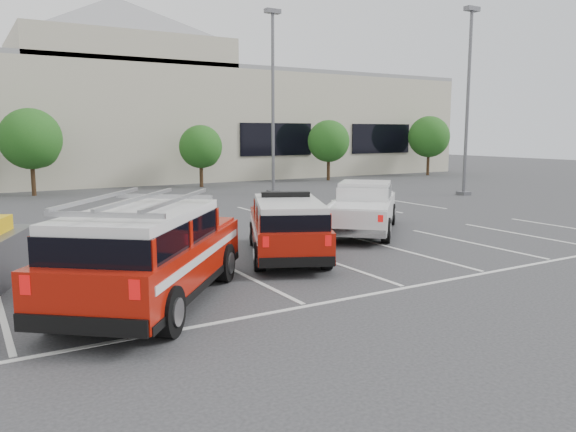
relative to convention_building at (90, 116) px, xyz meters
name	(u,v)px	position (x,y,z in m)	size (l,w,h in m)	color
ground	(335,263)	(-0.18, -31.86, -4.72)	(120.00, 120.00, 0.00)	#2F2F31
stall_markings	(258,237)	(-0.18, -27.36, -4.71)	(23.00, 15.00, 0.01)	silver
convention_building	(90,116)	(0.00, 0.00, 0.00)	(60.00, 16.99, 13.20)	#B3AD97
tree_mid_left	(32,141)	(-5.09, -9.82, -1.68)	(3.37, 3.37, 4.85)	#3F2B19
tree_mid_right	(202,148)	(4.91, -9.82, -2.22)	(2.77, 2.77, 3.99)	#3F2B19
tree_right	(329,143)	(14.91, -9.82, -1.95)	(3.07, 3.07, 4.42)	#3F2B19
tree_far_right	(429,138)	(24.91, -9.82, -1.68)	(3.37, 3.37, 4.85)	#3F2B19
light_pole_mid	(273,102)	(6.82, -15.86, 0.47)	(0.90, 0.60, 10.24)	#59595E
light_pole_right	(468,102)	(15.82, -21.86, 0.47)	(0.90, 0.60, 10.24)	#59595E
fire_chief_suv	(287,231)	(-0.91, -30.56, -3.98)	(3.88, 5.47, 1.82)	#9D1307
white_pickup	(363,213)	(3.49, -28.42, -4.02)	(5.35, 5.48, 1.75)	silver
ladder_suv	(149,261)	(-5.59, -32.96, -3.81)	(5.40, 5.92, 2.28)	#9D1307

